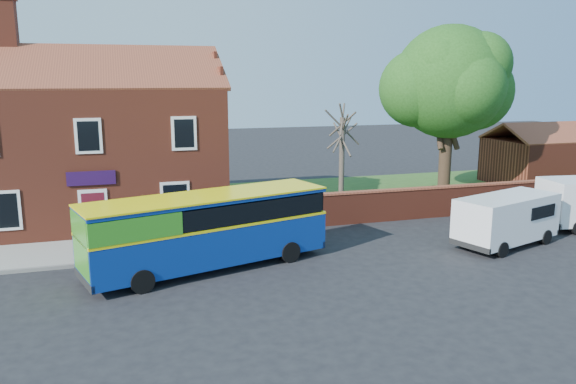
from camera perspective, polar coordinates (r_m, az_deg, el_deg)
name	(u,v)px	position (r m, az deg, el deg)	size (l,w,h in m)	color
ground	(300,283)	(19.79, 1.26, -9.23)	(120.00, 120.00, 0.00)	black
pavement	(94,251)	(24.38, -19.08, -5.69)	(18.00, 3.50, 0.12)	gray
kerb	(93,264)	(22.71, -19.24, -6.93)	(18.00, 0.15, 0.14)	slate
grass_strip	(432,191)	(36.55, 14.47, 0.14)	(26.00, 12.00, 0.04)	#426B28
shop_building	(93,152)	(29.33, -19.17, 3.85)	(12.30, 8.13, 10.50)	maroon
boundary_wall	(493,197)	(31.53, 20.14, -0.52)	(22.00, 0.38, 1.60)	maroon
outbuilding	(552,160)	(41.64, 25.26, 2.98)	(8.20, 5.06, 4.17)	maroon
bus	(201,228)	(20.88, -8.86, -3.65)	(9.46, 4.80, 2.80)	navy
van_near	(507,218)	(25.47, 21.34, -2.47)	(5.23, 3.38, 2.14)	white
large_tree	(449,86)	(34.48, 16.01, 10.35)	(8.21, 6.50, 10.02)	black
bare_tree	(342,158)	(30.14, 5.49, 3.41)	(2.03, 2.42, 5.41)	#4C4238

